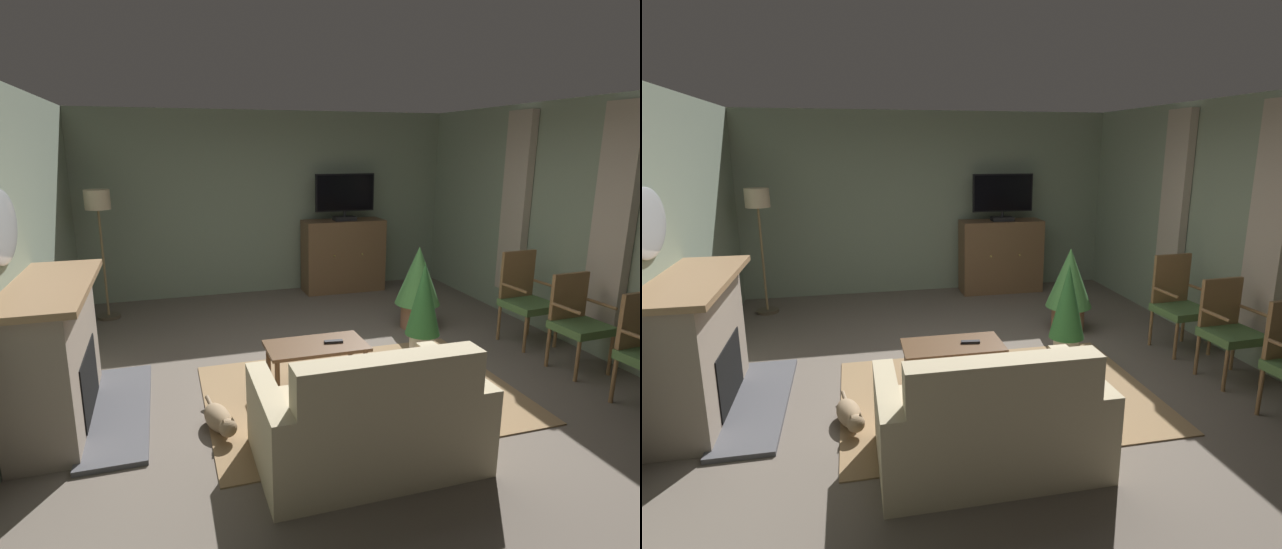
{
  "view_description": "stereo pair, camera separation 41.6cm",
  "coord_description": "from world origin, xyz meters",
  "views": [
    {
      "loc": [
        -1.58,
        -4.39,
        2.18
      ],
      "look_at": [
        -0.13,
        0.34,
        0.95
      ],
      "focal_mm": 29.1,
      "sensor_mm": 36.0,
      "label": 1
    },
    {
      "loc": [
        -1.18,
        -4.49,
        2.18
      ],
      "look_at": [
        -0.13,
        0.34,
        0.95
      ],
      "focal_mm": 29.1,
      "sensor_mm": 36.0,
      "label": 2
    }
  ],
  "objects": [
    {
      "name": "ground_plane",
      "position": [
        0.0,
        0.0,
        -0.02
      ],
      "size": [
        6.07,
        7.1,
        0.04
      ],
      "primitive_type": "cube",
      "color": "#665B51"
    },
    {
      "name": "wall_back",
      "position": [
        0.0,
        3.3,
        1.34
      ],
      "size": [
        6.07,
        0.1,
        2.68
      ],
      "primitive_type": "cube",
      "color": "gray",
      "rests_on": "ground_plane"
    },
    {
      "name": "wall_left",
      "position": [
        -2.79,
        0.0,
        1.34
      ],
      "size": [
        0.1,
        7.1,
        2.68
      ],
      "primitive_type": "cube",
      "color": "gray",
      "rests_on": "ground_plane"
    },
    {
      "name": "wall_right_with_window",
      "position": [
        2.79,
        0.0,
        1.34
      ],
      "size": [
        0.1,
        7.1,
        2.68
      ],
      "primitive_type": "cube",
      "color": "gray",
      "rests_on": "ground_plane"
    },
    {
      "name": "curtain_panel_near",
      "position": [
        2.68,
        -0.38,
        1.47
      ],
      "size": [
        0.1,
        0.44,
        2.25
      ],
      "primitive_type": "cube",
      "color": "#B2A393"
    },
    {
      "name": "curtain_panel_far",
      "position": [
        2.68,
        1.12,
        1.47
      ],
      "size": [
        0.1,
        0.44,
        2.25
      ],
      "primitive_type": "cube",
      "color": "#B2A393"
    },
    {
      "name": "rug_central",
      "position": [
        0.03,
        -0.4,
        0.01
      ],
      "size": [
        2.75,
        1.98,
        0.01
      ],
      "primitive_type": "cube",
      "color": "#8E704C",
      "rests_on": "ground_plane"
    },
    {
      "name": "fireplace",
      "position": [
        -2.46,
        -0.12,
        0.55
      ],
      "size": [
        0.95,
        1.71,
        1.16
      ],
      "color": "#4C4C51",
      "rests_on": "ground_plane"
    },
    {
      "name": "wall_mirror_oval",
      "position": [
        -2.71,
        -0.12,
        1.6
      ],
      "size": [
        0.06,
        0.82,
        0.55
      ],
      "primitive_type": "ellipsoid",
      "color": "#B2B7BF"
    },
    {
      "name": "tv_cabinet",
      "position": [
        1.04,
        2.95,
        0.52
      ],
      "size": [
        1.23,
        0.49,
        1.09
      ],
      "color": "#4A3523",
      "rests_on": "ground_plane"
    },
    {
      "name": "television",
      "position": [
        1.04,
        2.9,
        1.46
      ],
      "size": [
        0.91,
        0.2,
        0.69
      ],
      "color": "black",
      "rests_on": "tv_cabinet"
    },
    {
      "name": "coffee_table",
      "position": [
        -0.34,
        -0.2,
        0.39
      ],
      "size": [
        0.9,
        0.49,
        0.44
      ],
      "color": "#4C331E",
      "rests_on": "ground_plane"
    },
    {
      "name": "tv_remote",
      "position": [
        -0.18,
        -0.21,
        0.46
      ],
      "size": [
        0.17,
        0.07,
        0.02
      ],
      "primitive_type": "cube",
      "rotation": [
        0.0,
        0.0,
        3.01
      ],
      "color": "black",
      "rests_on": "coffee_table"
    },
    {
      "name": "sofa_floral",
      "position": [
        -0.31,
        -1.39,
        0.31
      ],
      "size": [
        1.53,
        0.94,
        0.92
      ],
      "color": "tan",
      "rests_on": "ground_plane"
    },
    {
      "name": "side_chair_far_end",
      "position": [
        2.26,
        -0.5,
        0.52
      ],
      "size": [
        0.5,
        0.46,
        0.96
      ],
      "color": "#4C703D",
      "rests_on": "ground_plane"
    },
    {
      "name": "side_chair_tucked_against_wall",
      "position": [
        2.26,
        0.28,
        0.53
      ],
      "size": [
        0.52,
        0.51,
        1.03
      ],
      "color": "#4C703D",
      "rests_on": "ground_plane"
    },
    {
      "name": "potted_plant_on_hearth_side",
      "position": [
        0.9,
        0.11,
        0.59
      ],
      "size": [
        0.36,
        0.36,
        1.05
      ],
      "color": "beige",
      "rests_on": "ground_plane"
    },
    {
      "name": "potted_plant_leafy_by_curtain",
      "position": [
        1.34,
        1.07,
        0.57
      ],
      "size": [
        0.55,
        0.55,
        1.01
      ],
      "color": "#99664C",
      "rests_on": "ground_plane"
    },
    {
      "name": "cat",
      "position": [
        -1.26,
        -0.65,
        0.1
      ],
      "size": [
        0.27,
        0.7,
        0.2
      ],
      "color": "#937A5B",
      "rests_on": "ground_plane"
    },
    {
      "name": "floor_lamp",
      "position": [
        -2.33,
        2.56,
        1.31
      ],
      "size": [
        0.31,
        0.31,
        1.66
      ],
      "color": "#4C4233",
      "rests_on": "ground_plane"
    }
  ]
}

